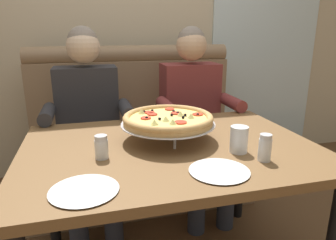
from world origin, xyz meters
TOP-DOWN VIEW (x-y plane):
  - back_wall_with_window at (0.00, 1.52)m, footprint 6.00×0.12m
  - window_panel at (1.35, 1.44)m, footprint 1.10×0.02m
  - booth_bench at (0.00, 0.95)m, footprint 1.60×0.78m
  - dining_table at (0.00, 0.00)m, footprint 1.34×0.96m
  - diner_left at (-0.36, 0.68)m, footprint 0.54×0.64m
  - diner_right at (0.36, 0.68)m, footprint 0.54×0.64m
  - pizza at (0.01, 0.07)m, footprint 0.45×0.45m
  - shaker_oregano at (0.32, -0.27)m, footprint 0.05×0.05m
  - shaker_parmesan at (-0.31, -0.07)m, footprint 0.06×0.06m
  - plate_near_left at (-0.39, -0.34)m, footprint 0.23×0.23m
  - plate_near_right at (0.10, -0.32)m, footprint 0.23×0.23m
  - drinking_glass at (0.26, -0.16)m, footprint 0.08×0.08m
  - patio_chair at (1.39, 1.92)m, footprint 0.40×0.40m

SIDE VIEW (x-z plane):
  - booth_bench at x=0.00m, z-range -0.17..0.96m
  - patio_chair at x=1.39m, z-range 0.09..0.95m
  - dining_table at x=0.00m, z-range 0.29..1.02m
  - diner_left at x=-0.36m, z-range 0.07..1.35m
  - diner_right at x=0.36m, z-range 0.07..1.35m
  - plate_near_left at x=-0.39m, z-range 0.74..0.76m
  - plate_near_right at x=0.10m, z-range 0.74..0.76m
  - shaker_parmesan at x=-0.31m, z-range 0.73..0.83m
  - shaker_oregano at x=0.32m, z-range 0.73..0.84m
  - drinking_glass at x=0.26m, z-range 0.73..0.85m
  - pizza at x=0.01m, z-range 0.77..0.91m
  - back_wall_with_window at x=0.00m, z-range 0.00..2.80m
  - window_panel at x=1.35m, z-range 0.00..2.80m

